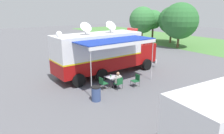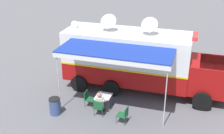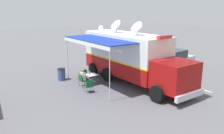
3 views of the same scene
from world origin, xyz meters
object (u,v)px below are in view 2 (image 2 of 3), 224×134
(folding_chair_at_table, at_px, (99,107))
(folding_chair_spare_by_truck, at_px, (124,114))
(folding_chair_beside_table, at_px, (88,97))
(folding_table, at_px, (104,96))
(command_truck, at_px, (139,59))
(seated_responder, at_px, (100,102))
(car_behind_truck, at_px, (146,45))
(water_bottle, at_px, (101,94))
(trash_bin, at_px, (55,106))

(folding_chair_at_table, bearing_deg, folding_chair_spare_by_truck, 82.53)
(folding_chair_beside_table, bearing_deg, folding_table, 98.41)
(command_truck, xyz_separation_m, seated_responder, (3.21, -1.15, -1.30))
(folding_chair_beside_table, bearing_deg, folding_chair_at_table, 52.99)
(car_behind_truck, bearing_deg, water_bottle, -3.16)
(folding_table, relative_size, trash_bin, 0.92)
(folding_table, bearing_deg, command_truck, 155.48)
(folding_table, height_order, seated_responder, seated_responder)
(water_bottle, relative_size, trash_bin, 0.25)
(water_bottle, height_order, trash_bin, water_bottle)
(folding_chair_spare_by_truck, bearing_deg, folding_chair_beside_table, -110.48)
(folding_chair_spare_by_truck, distance_m, seated_responder, 1.47)
(water_bottle, height_order, seated_responder, seated_responder)
(trash_bin, bearing_deg, folding_chair_spare_by_truck, 97.32)
(folding_chair_beside_table, bearing_deg, command_truck, 143.23)
(command_truck, relative_size, folding_table, 11.45)
(trash_bin, bearing_deg, folding_chair_beside_table, 135.85)
(seated_responder, height_order, car_behind_truck, car_behind_truck)
(folding_chair_spare_by_truck, xyz_separation_m, seated_responder, (-0.37, -1.41, 0.14))
(command_truck, bearing_deg, folding_chair_at_table, -18.56)
(seated_responder, bearing_deg, folding_chair_spare_by_truck, 75.23)
(water_bottle, height_order, folding_chair_spare_by_truck, water_bottle)
(water_bottle, relative_size, car_behind_truck, 0.05)
(folding_chair_spare_by_truck, relative_size, car_behind_truck, 0.20)
(folding_table, height_order, trash_bin, trash_bin)
(folding_chair_beside_table, height_order, trash_bin, trash_bin)
(water_bottle, height_order, folding_chair_at_table, water_bottle)
(command_truck, relative_size, trash_bin, 10.55)
(command_truck, bearing_deg, water_bottle, -26.25)
(seated_responder, xyz_separation_m, car_behind_truck, (-8.64, 0.27, 0.23))
(folding_chair_spare_by_truck, xyz_separation_m, trash_bin, (0.46, -3.58, -0.06))
(folding_table, relative_size, water_bottle, 3.74)
(command_truck, distance_m, water_bottle, 3.20)
(folding_table, xyz_separation_m, folding_chair_at_table, (0.80, 0.04, -0.16))
(folding_table, xyz_separation_m, folding_chair_spare_by_truck, (0.98, 1.45, -0.16))
(trash_bin, relative_size, car_behind_truck, 0.21)
(folding_table, relative_size, folding_chair_beside_table, 0.96)
(folding_chair_beside_table, distance_m, car_behind_truck, 8.24)
(water_bottle, bearing_deg, folding_chair_at_table, 14.79)
(folding_chair_at_table, xyz_separation_m, folding_chair_beside_table, (-0.67, -0.89, 0.00))
(folding_table, xyz_separation_m, folding_chair_beside_table, (0.13, -0.85, -0.16))
(folding_table, distance_m, car_behind_truck, 8.03)
(folding_table, distance_m, folding_chair_spare_by_truck, 1.76)
(car_behind_truck, bearing_deg, folding_chair_beside_table, -8.07)
(folding_table, height_order, folding_chair_at_table, folding_chair_at_table)
(water_bottle, relative_size, folding_chair_beside_table, 0.26)
(command_truck, height_order, folding_table, command_truck)
(seated_responder, distance_m, trash_bin, 2.33)
(folding_table, xyz_separation_m, water_bottle, (0.09, -0.14, 0.16))
(water_bottle, bearing_deg, trash_bin, -55.81)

